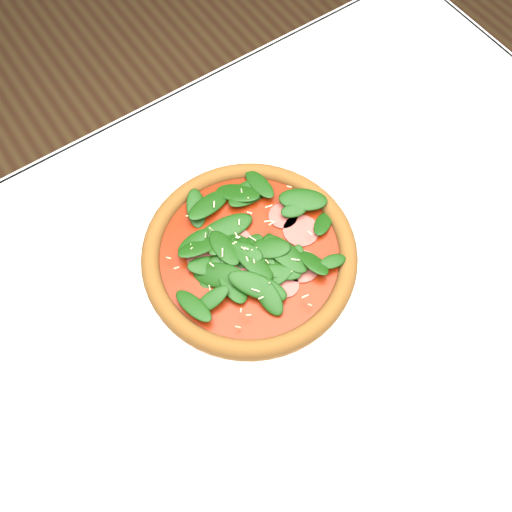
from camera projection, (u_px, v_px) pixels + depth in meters
ground at (270, 404)px, 1.48m from camera, size 6.00×6.00×0.00m
dining_table at (278, 317)px, 0.89m from camera, size 1.21×0.81×0.75m
plate at (250, 259)px, 0.82m from camera, size 0.35×0.35×0.02m
pizza at (249, 253)px, 0.80m from camera, size 0.38×0.38×0.04m
saucer_far at (446, 102)px, 0.95m from camera, size 0.14×0.14×0.01m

